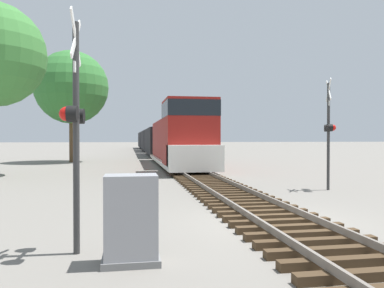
{
  "coord_description": "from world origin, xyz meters",
  "views": [
    {
      "loc": [
        -3.7,
        -9.03,
        2.17
      ],
      "look_at": [
        -1.63,
        3.08,
        1.98
      ],
      "focal_mm": 35.0,
      "sensor_mm": 36.0,
      "label": 1
    }
  ],
  "objects_px": {
    "freight_train": "(155,141)",
    "relay_cabinet": "(131,220)",
    "tree_mid_background": "(72,87)",
    "crossing_signal_near": "(75,120)",
    "crossing_signal_far": "(329,129)"
  },
  "relations": [
    {
      "from": "freight_train",
      "to": "relay_cabinet",
      "type": "distance_m",
      "value": 45.86
    },
    {
      "from": "crossing_signal_far",
      "to": "tree_mid_background",
      "type": "bearing_deg",
      "value": 51.45
    },
    {
      "from": "relay_cabinet",
      "to": "tree_mid_background",
      "type": "distance_m",
      "value": 29.78
    },
    {
      "from": "crossing_signal_far",
      "to": "tree_mid_background",
      "type": "relative_size",
      "value": 0.46
    },
    {
      "from": "crossing_signal_far",
      "to": "tree_mid_background",
      "type": "distance_m",
      "value": 25.06
    },
    {
      "from": "freight_train",
      "to": "relay_cabinet",
      "type": "relative_size",
      "value": 43.99
    },
    {
      "from": "tree_mid_background",
      "to": "crossing_signal_near",
      "type": "bearing_deg",
      "value": -81.74
    },
    {
      "from": "tree_mid_background",
      "to": "relay_cabinet",
      "type": "bearing_deg",
      "value": -79.95
    },
    {
      "from": "crossing_signal_near",
      "to": "tree_mid_background",
      "type": "distance_m",
      "value": 28.58
    },
    {
      "from": "freight_train",
      "to": "crossing_signal_near",
      "type": "xyz_separation_m",
      "value": [
        -4.69,
        -44.95,
        0.66
      ]
    },
    {
      "from": "freight_train",
      "to": "crossing_signal_near",
      "type": "relative_size",
      "value": 15.06
    },
    {
      "from": "relay_cabinet",
      "to": "tree_mid_background",
      "type": "bearing_deg",
      "value": 100.05
    },
    {
      "from": "crossing_signal_far",
      "to": "crossing_signal_near",
      "type": "bearing_deg",
      "value": 146.54
    },
    {
      "from": "crossing_signal_near",
      "to": "relay_cabinet",
      "type": "xyz_separation_m",
      "value": [
        1.03,
        -0.75,
        -1.74
      ]
    },
    {
      "from": "crossing_signal_near",
      "to": "tree_mid_background",
      "type": "height_order",
      "value": "tree_mid_background"
    }
  ]
}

